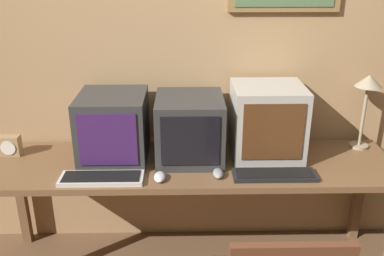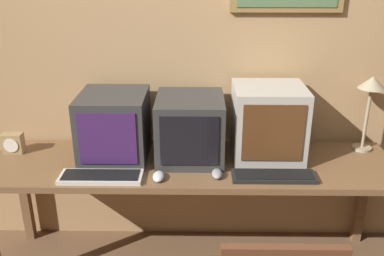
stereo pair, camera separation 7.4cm
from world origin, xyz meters
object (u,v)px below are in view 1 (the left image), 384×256
Objects in this scene: keyboard_main at (102,178)px; mouse_near_keyboard at (160,177)px; monitor_center at (190,128)px; desk_lamp at (368,90)px; monitor_left at (114,127)px; desk_clock at (10,146)px; mouse_far_corner at (218,173)px; monitor_right at (267,121)px; keyboard_side at (274,175)px.

mouse_near_keyboard is (0.31, -0.00, 0.01)m from keyboard_main.
monitor_center is 0.90× the size of desk_lamp.
monitor_left is 0.64m from desk_clock.
mouse_far_corner is at bearing 5.42° from mouse_near_keyboard.
monitor_left is 3.41× the size of desk_clock.
monitor_right is at bearing 25.99° from mouse_near_keyboard.
keyboard_side is 1.55m from desk_clock.
mouse_near_keyboard is 0.92× the size of desk_clock.
desk_lamp is at bearing 6.52° from monitor_center.
monitor_center is 1.08m from desk_lamp.
monitor_center is 4.16× the size of mouse_far_corner.
monitor_right reaches higher than desk_clock.
monitor_left is 0.66m from mouse_far_corner.
monitor_left is at bearing 163.97° from keyboard_side.
monitor_right reaches higher than mouse_far_corner.
mouse_far_corner is at bearing -22.81° from monitor_left.
keyboard_main is 0.93m from keyboard_side.
desk_clock is (-1.07, 0.04, -0.12)m from monitor_center.
desk_lamp is at bearing 32.02° from keyboard_side.
keyboard_main is 3.65× the size of desk_clock.
monitor_center is 0.93× the size of keyboard_side.
mouse_near_keyboard is at bearing -178.06° from keyboard_side.
keyboard_main is at bearing 179.69° from mouse_near_keyboard.
keyboard_side is at bearing -11.20° from desk_clock.
mouse_far_corner is (0.59, -0.25, -0.17)m from monitor_left.
desk_clock is at bearing 179.15° from monitor_right.
mouse_near_keyboard is at bearing -154.01° from monitor_right.
monitor_center reaches higher than mouse_far_corner.
desk_lamp reaches higher than monitor_right.
desk_clock is at bearing -177.94° from desk_lamp.
monitor_right is 0.71m from mouse_near_keyboard.
keyboard_main and keyboard_side have the same top height.
desk_lamp is (1.50, 0.12, 0.18)m from monitor_left.
monitor_right is at bearing 41.90° from mouse_far_corner.
desk_lamp reaches higher than desk_clock.
monitor_center is at bearing 0.04° from monitor_left.
monitor_left is 0.89× the size of desk_lamp.
monitor_left is at bearing -175.37° from desk_lamp.
mouse_far_corner is at bearing -157.89° from desk_lamp.
keyboard_main is at bearing -162.13° from monitor_right.
keyboard_side is (0.45, -0.26, -0.17)m from monitor_center.
monitor_left is 1.51m from desk_lamp.
mouse_far_corner is at bearing -58.77° from monitor_center.
mouse_far_corner is 1.25m from desk_clock.
keyboard_side is at bearing 1.94° from mouse_near_keyboard.
monitor_center is 0.98× the size of monitor_right.
monitor_center is (0.44, 0.00, -0.01)m from monitor_left.
monitor_center reaches higher than keyboard_main.
monitor_center is 1.07m from desk_clock.
monitor_left is 0.93× the size of keyboard_main.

